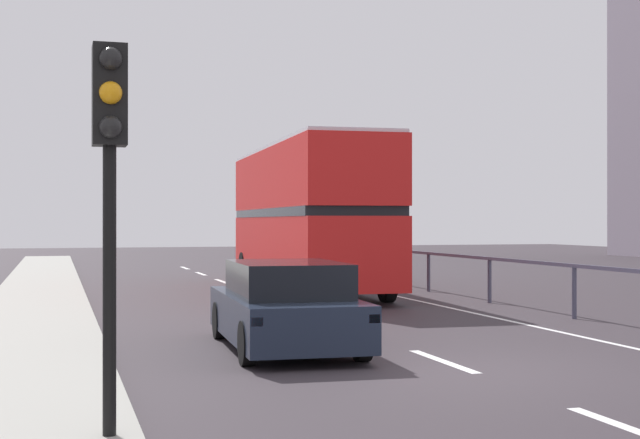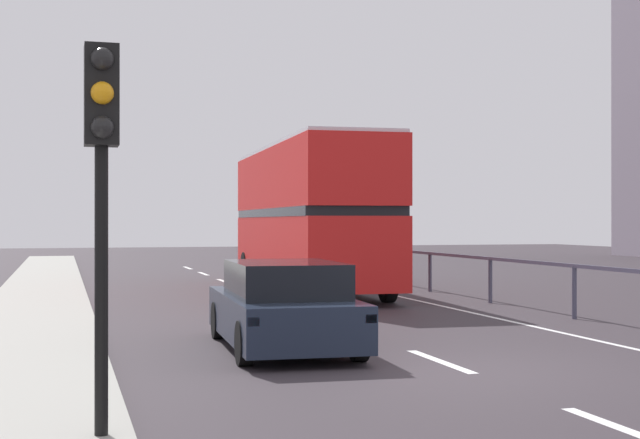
% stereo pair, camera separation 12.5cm
% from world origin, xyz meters
% --- Properties ---
extents(ground_plane, '(74.55, 120.00, 0.10)m').
position_xyz_m(ground_plane, '(0.00, 0.00, -0.05)').
color(ground_plane, '#322B30').
extents(near_sidewalk_kerb, '(2.34, 80.00, 0.14)m').
position_xyz_m(near_sidewalk_kerb, '(-5.85, 0.00, 0.07)').
color(near_sidewalk_kerb, gray).
rests_on(near_sidewalk_kerb, ground).
extents(lane_paint_markings, '(3.65, 46.00, 0.01)m').
position_xyz_m(lane_paint_markings, '(2.13, 8.43, 0.00)').
color(lane_paint_markings, silver).
rests_on(lane_paint_markings, ground).
extents(bridge_side_railing, '(0.10, 42.00, 1.15)m').
position_xyz_m(bridge_side_railing, '(5.00, 9.00, 0.94)').
color(bridge_side_railing, '#46455A').
rests_on(bridge_side_railing, ground).
extents(double_decker_bus_red, '(3.07, 11.51, 4.24)m').
position_xyz_m(double_decker_bus_red, '(1.64, 14.06, 2.28)').
color(double_decker_bus_red, red).
rests_on(double_decker_bus_red, ground).
extents(hatchback_car_near, '(2.05, 4.50, 1.41)m').
position_xyz_m(hatchback_car_near, '(-1.92, 2.55, 0.68)').
color(hatchback_car_near, '#1B2435').
rests_on(hatchback_car_near, ground).
extents(traffic_signal_pole, '(0.30, 0.42, 3.48)m').
position_xyz_m(traffic_signal_pole, '(-4.97, -3.14, 2.75)').
color(traffic_signal_pole, black).
rests_on(traffic_signal_pole, near_sidewalk_kerb).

